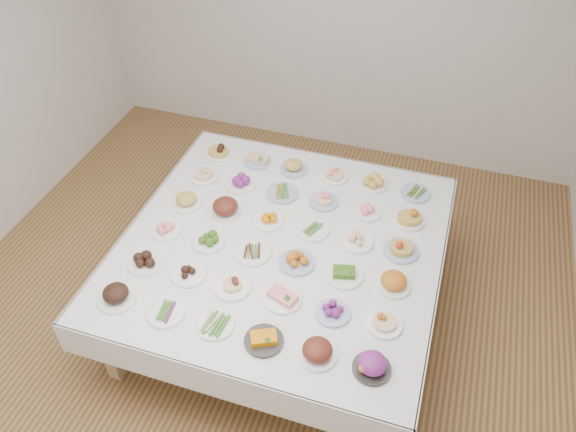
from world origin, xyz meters
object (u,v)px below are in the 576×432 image
(display_table, at_px, (282,249))
(dish_18, at_px, (186,199))
(dish_0, at_px, (116,294))
(dish_35, at_px, (415,193))

(display_table, height_order, dish_18, dish_18)
(dish_18, bearing_deg, dish_0, -91.06)
(dish_0, height_order, dish_35, dish_0)
(display_table, distance_m, dish_35, 1.19)
(dish_18, bearing_deg, dish_35, 21.76)
(display_table, distance_m, dish_0, 1.20)
(dish_18, distance_m, dish_35, 1.80)
(dish_18, bearing_deg, display_table, -11.51)
(dish_0, height_order, dish_18, dish_0)
(dish_0, bearing_deg, dish_18, 88.94)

